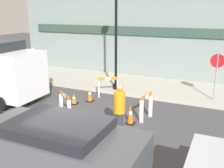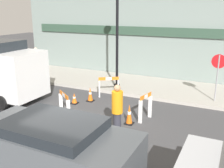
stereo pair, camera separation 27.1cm
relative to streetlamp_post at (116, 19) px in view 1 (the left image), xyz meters
The scene contains 15 objects.
ground_plane 6.22m from the streetlamp_post, 80.57° to the right, with size 60.00×60.00×0.00m, color #424244.
sidewalk_slab 3.86m from the streetlamp_post, 58.23° to the left, with size 18.00×3.68×0.15m.
storefront_facade 3.47m from the streetlamp_post, 75.69° to the left, with size 18.00×0.22×5.50m.
streetlamp_post is the anchor object (origin of this frame).
stop_sign 5.07m from the streetlamp_post, ahead, with size 0.60×0.06×2.06m.
barricade_0 4.96m from the streetlamp_post, 95.83° to the right, with size 0.83×0.64×0.99m.
barricade_1 4.79m from the streetlamp_post, 48.26° to the right, with size 0.29×0.76×1.02m.
barricade_2 3.19m from the streetlamp_post, 90.93° to the right, with size 0.87×0.65×0.96m.
traffic_cone_0 5.67m from the streetlamp_post, 75.83° to the right, with size 0.30×0.30×0.69m.
traffic_cone_1 5.08m from the streetlamp_post, 58.42° to the right, with size 0.30×0.30×0.75m.
traffic_cone_2 4.25m from the streetlamp_post, 111.39° to the right, with size 0.30×0.30×0.48m.
traffic_cone_3 3.79m from the streetlamp_post, 104.53° to the right, with size 0.30×0.30×0.66m.
person_worker 5.60m from the streetlamp_post, 64.89° to the right, with size 0.49×0.49×1.79m.
person_pedestrian 6.05m from the streetlamp_post, behind, with size 0.31×0.31×1.71m.
parked_car_1 7.88m from the streetlamp_post, 76.35° to the right, with size 3.98×1.91×1.61m.
Camera 1 is at (4.27, -6.61, 4.02)m, focal length 42.00 mm.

